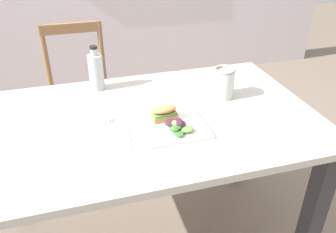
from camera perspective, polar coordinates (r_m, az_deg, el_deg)
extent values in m
cube|color=#BCB7AD|center=(1.38, -3.21, -0.69)|extent=(1.34, 0.83, 0.03)
cube|color=#2D2D33|center=(1.60, 22.62, -15.11)|extent=(0.07, 0.07, 0.71)
cube|color=#2D2D33|center=(1.88, -23.70, -7.69)|extent=(0.07, 0.07, 0.71)
cube|color=#2D2D33|center=(2.04, 11.43, -2.29)|extent=(0.07, 0.07, 0.71)
cylinder|color=#8E6642|center=(2.18, -17.51, -5.28)|extent=(0.03, 0.03, 0.43)
cylinder|color=#8E6642|center=(2.18, -8.63, -4.01)|extent=(0.03, 0.03, 0.43)
cylinder|color=#8E6642|center=(2.47, -17.63, -0.79)|extent=(0.03, 0.03, 0.43)
cylinder|color=#8E6642|center=(2.47, -9.81, 0.32)|extent=(0.03, 0.03, 0.43)
cube|color=#8E6642|center=(2.21, -14.10, 2.60)|extent=(0.40, 0.40, 0.02)
cylinder|color=#8E6642|center=(2.29, -19.37, 8.89)|extent=(0.03, 0.03, 0.42)
cylinder|color=#8E6642|center=(2.29, -10.82, 10.10)|extent=(0.03, 0.03, 0.42)
cube|color=#8E6642|center=(2.23, -15.74, 13.83)|extent=(0.36, 0.03, 0.06)
cube|color=white|center=(1.32, 0.49, -1.42)|extent=(0.25, 0.25, 0.01)
cube|color=tan|center=(1.33, -0.58, -0.09)|extent=(0.10, 0.05, 0.02)
cube|color=#6B9E47|center=(1.33, -0.68, 0.62)|extent=(0.10, 0.06, 0.01)
ellipsoid|color=tan|center=(1.32, -0.59, 1.15)|extent=(0.10, 0.06, 0.02)
ellipsoid|color=#84A84C|center=(1.28, 1.13, -1.81)|extent=(0.06, 0.03, 0.01)
ellipsoid|color=#3D7033|center=(1.27, 1.80, -1.33)|extent=(0.04, 0.07, 0.02)
ellipsoid|color=#602D47|center=(1.29, 1.62, -0.84)|extent=(0.05, 0.05, 0.01)
ellipsoid|color=#6B9E47|center=(1.26, 3.13, -2.08)|extent=(0.06, 0.05, 0.01)
ellipsoid|color=#3D7033|center=(1.25, 1.61, -2.60)|extent=(0.04, 0.06, 0.01)
ellipsoid|color=#602D47|center=(1.28, 2.11, -1.24)|extent=(0.05, 0.06, 0.01)
ellipsoid|color=#3D7033|center=(1.25, 1.10, -2.01)|extent=(0.04, 0.05, 0.02)
ellipsoid|color=#6B9E47|center=(1.27, 1.57, -1.06)|extent=(0.05, 0.05, 0.02)
ellipsoid|color=#4C2338|center=(1.27, 1.70, -0.89)|extent=(0.04, 0.06, 0.01)
ellipsoid|color=#4C2338|center=(1.28, 0.62, -0.94)|extent=(0.07, 0.07, 0.01)
ellipsoid|color=#3D7033|center=(1.26, 1.32, -1.68)|extent=(0.06, 0.04, 0.02)
cube|color=white|center=(1.29, -8.78, -2.66)|extent=(0.13, 0.27, 0.00)
cube|color=silver|center=(1.27, -8.69, -3.07)|extent=(0.02, 0.14, 0.00)
cube|color=silver|center=(1.35, -9.08, -0.94)|extent=(0.03, 0.05, 0.00)
cube|color=#38383D|center=(1.35, -8.77, -0.68)|extent=(0.00, 0.03, 0.00)
cube|color=#38383D|center=(1.35, -9.11, -0.72)|extent=(0.00, 0.03, 0.00)
cube|color=#38383D|center=(1.35, -9.45, -0.75)|extent=(0.00, 0.03, 0.00)
cylinder|color=black|center=(1.61, -11.62, 6.32)|extent=(0.06, 0.06, 0.11)
cylinder|color=#B2BCB7|center=(1.60, -11.71, 7.11)|extent=(0.07, 0.07, 0.16)
cylinder|color=#B2BCB7|center=(1.57, -12.08, 10.33)|extent=(0.03, 0.03, 0.03)
cylinder|color=black|center=(1.56, -12.17, 11.06)|extent=(0.03, 0.03, 0.01)
cylinder|color=#C67528|center=(1.52, 9.08, 4.87)|extent=(0.08, 0.08, 0.10)
cylinder|color=silver|center=(1.52, 9.12, 5.29)|extent=(0.09, 0.09, 0.12)
torus|color=#B7B29E|center=(1.49, 9.33, 7.65)|extent=(0.09, 0.09, 0.01)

